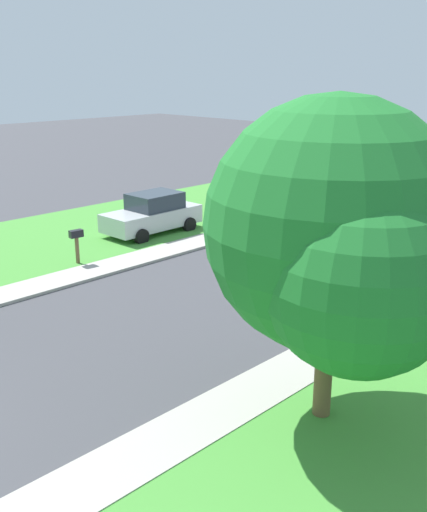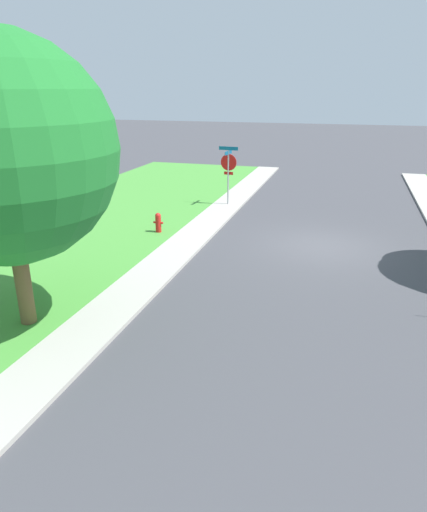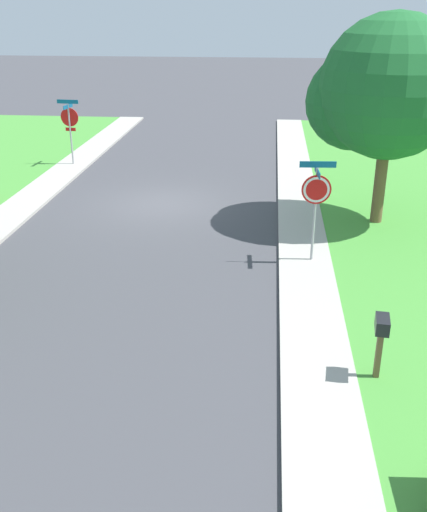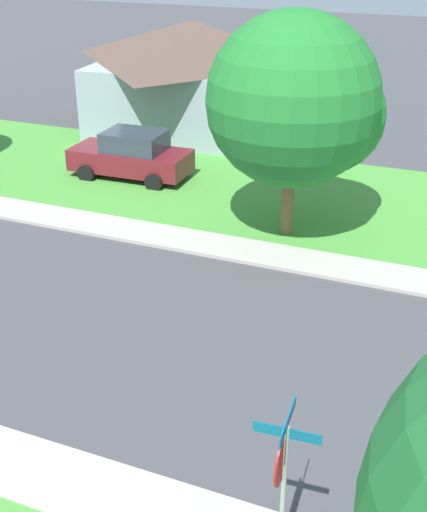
% 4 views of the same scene
% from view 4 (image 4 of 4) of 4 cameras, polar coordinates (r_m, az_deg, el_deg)
% --- Properties ---
extents(sidewalk_east, '(1.40, 56.00, 0.10)m').
position_cam_4_polar(sidewalk_east, '(20.41, -6.55, 2.08)').
color(sidewalk_east, '#ADA89E').
rests_on(sidewalk_east, ground).
extents(lawn_east, '(8.00, 56.00, 0.08)m').
position_cam_4_polar(lawn_east, '(24.31, -1.30, 6.34)').
color(lawn_east, '#479338').
rests_on(lawn_east, ground).
extents(stop_sign_far_corner, '(0.92, 0.92, 2.77)m').
position_cam_4_polar(stop_sign_far_corner, '(9.50, 5.89, -17.43)').
color(stop_sign_far_corner, '#9E9EA3').
rests_on(stop_sign_far_corner, ground).
extents(car_maroon_across_road, '(2.14, 4.35, 1.76)m').
position_cam_4_polar(car_maroon_across_road, '(24.62, -6.95, 8.47)').
color(car_maroon_across_road, maroon).
rests_on(car_maroon_across_road, ground).
extents(tree_across_right, '(5.18, 4.82, 6.46)m').
position_cam_4_polar(tree_across_right, '(19.18, 7.48, 12.62)').
color(tree_across_right, brown).
rests_on(tree_across_right, ground).
extents(house_right_setback, '(9.55, 8.44, 4.60)m').
position_cam_4_polar(house_right_setback, '(31.04, -1.73, 15.31)').
color(house_right_setback, '#93A3B2').
rests_on(house_right_setback, ground).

